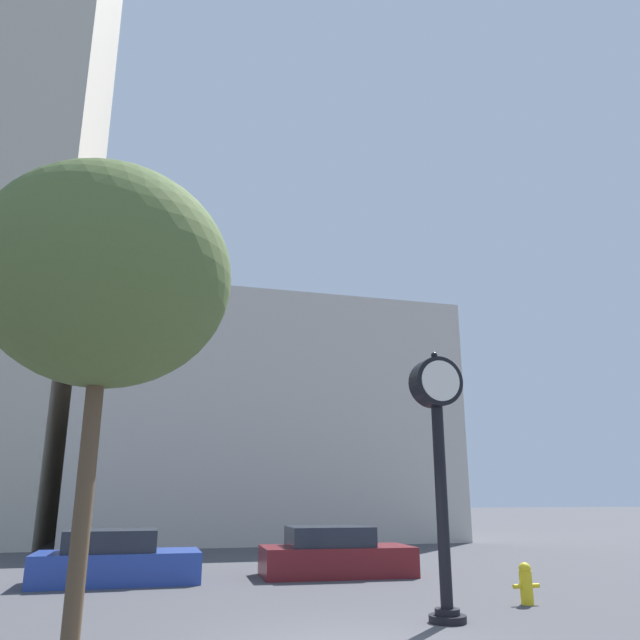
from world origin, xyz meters
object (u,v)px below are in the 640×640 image
Objects in this scene: car_maroon at (335,555)px; bare_tree at (106,277)px; street_clock at (438,438)px; fire_hydrant_near at (526,583)px; car_blue at (116,560)px.

bare_tree is at bearing -123.31° from car_maroon.
street_clock is 0.68× the size of bare_tree.
fire_hydrant_near is (2.32, 1.23, -2.65)m from street_clock.
car_blue is (-5.58, 6.59, -2.52)m from street_clock.
street_clock reaches higher than fire_hydrant_near.
street_clock is at bearing -86.57° from car_maroon.
street_clock is 5.99× the size of fire_hydrant_near.
bare_tree is (-8.14, -2.47, 4.73)m from fire_hydrant_near.
fire_hydrant_near is at bearing 27.92° from street_clock.
fire_hydrant_near is at bearing 16.92° from bare_tree.
car_maroon is at bearing -0.14° from car_blue.
bare_tree is (-0.24, -7.83, 4.60)m from car_blue.
bare_tree is at bearing -91.47° from car_blue.
bare_tree is at bearing -163.08° from fire_hydrant_near.
bare_tree reaches higher than street_clock.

